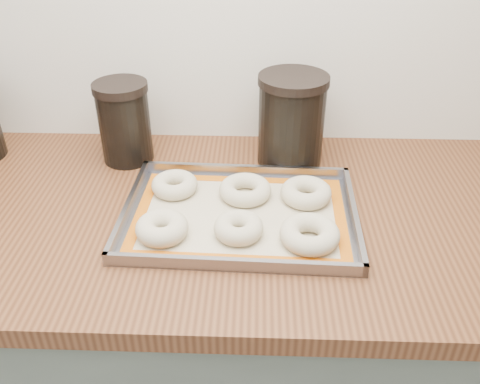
{
  "coord_description": "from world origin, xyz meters",
  "views": [
    {
      "loc": [
        0.25,
        0.82,
        1.5
      ],
      "look_at": [
        0.22,
        1.64,
        0.96
      ],
      "focal_mm": 38.0,
      "sensor_mm": 36.0,
      "label": 1
    }
  ],
  "objects_px": {
    "baking_tray": "(240,214)",
    "bagel_front_right": "(310,234)",
    "bagel_front_left": "(162,228)",
    "bagel_back_left": "(175,185)",
    "bagel_back_mid": "(245,190)",
    "canister_mid": "(124,122)",
    "bagel_back_right": "(306,193)",
    "canister_right": "(291,120)",
    "bagel_front_mid": "(239,228)"
  },
  "relations": [
    {
      "from": "baking_tray",
      "to": "canister_right",
      "type": "relative_size",
      "value": 2.23
    },
    {
      "from": "bagel_front_left",
      "to": "canister_mid",
      "type": "bearing_deg",
      "value": 113.27
    },
    {
      "from": "bagel_back_mid",
      "to": "canister_right",
      "type": "distance_m",
      "value": 0.21
    },
    {
      "from": "bagel_front_right",
      "to": "canister_right",
      "type": "distance_m",
      "value": 0.33
    },
    {
      "from": "bagel_back_right",
      "to": "canister_right",
      "type": "relative_size",
      "value": 0.5
    },
    {
      "from": "bagel_front_mid",
      "to": "bagel_back_left",
      "type": "bearing_deg",
      "value": 133.77
    },
    {
      "from": "bagel_front_left",
      "to": "bagel_back_right",
      "type": "xyz_separation_m",
      "value": [
        0.28,
        0.13,
        -0.0
      ]
    },
    {
      "from": "baking_tray",
      "to": "canister_right",
      "type": "bearing_deg",
      "value": 64.96
    },
    {
      "from": "bagel_front_left",
      "to": "bagel_front_right",
      "type": "distance_m",
      "value": 0.27
    },
    {
      "from": "bagel_front_left",
      "to": "bagel_front_right",
      "type": "xyz_separation_m",
      "value": [
        0.27,
        -0.01,
        -0.0
      ]
    },
    {
      "from": "baking_tray",
      "to": "bagel_front_right",
      "type": "distance_m",
      "value": 0.16
    },
    {
      "from": "baking_tray",
      "to": "bagel_back_left",
      "type": "relative_size",
      "value": 4.8
    },
    {
      "from": "canister_right",
      "to": "canister_mid",
      "type": "bearing_deg",
      "value": -179.81
    },
    {
      "from": "canister_mid",
      "to": "canister_right",
      "type": "relative_size",
      "value": 0.9
    },
    {
      "from": "baking_tray",
      "to": "bagel_front_left",
      "type": "xyz_separation_m",
      "value": [
        -0.14,
        -0.07,
        0.02
      ]
    },
    {
      "from": "canister_right",
      "to": "bagel_back_mid",
      "type": "bearing_deg",
      "value": -121.29
    },
    {
      "from": "bagel_front_mid",
      "to": "bagel_front_left",
      "type": "bearing_deg",
      "value": -177.05
    },
    {
      "from": "baking_tray",
      "to": "bagel_back_mid",
      "type": "relative_size",
      "value": 4.31
    },
    {
      "from": "bagel_back_left",
      "to": "canister_right",
      "type": "bearing_deg",
      "value": 30.89
    },
    {
      "from": "bagel_back_left",
      "to": "bagel_back_mid",
      "type": "distance_m",
      "value": 0.15
    },
    {
      "from": "bagel_front_left",
      "to": "canister_mid",
      "type": "height_order",
      "value": "canister_mid"
    },
    {
      "from": "bagel_front_right",
      "to": "bagel_back_left",
      "type": "distance_m",
      "value": 0.32
    },
    {
      "from": "bagel_back_mid",
      "to": "bagel_front_right",
      "type": "bearing_deg",
      "value": -50.45
    },
    {
      "from": "bagel_front_left",
      "to": "bagel_front_mid",
      "type": "height_order",
      "value": "bagel_front_left"
    },
    {
      "from": "bagel_back_mid",
      "to": "canister_right",
      "type": "bearing_deg",
      "value": 58.71
    },
    {
      "from": "bagel_back_left",
      "to": "bagel_back_right",
      "type": "height_order",
      "value": "bagel_back_right"
    },
    {
      "from": "baking_tray",
      "to": "bagel_front_right",
      "type": "xyz_separation_m",
      "value": [
        0.13,
        -0.08,
        0.02
      ]
    },
    {
      "from": "bagel_front_left",
      "to": "bagel_back_mid",
      "type": "bearing_deg",
      "value": 42.8
    },
    {
      "from": "bagel_front_mid",
      "to": "canister_right",
      "type": "distance_m",
      "value": 0.33
    },
    {
      "from": "bagel_front_right",
      "to": "canister_right",
      "type": "relative_size",
      "value": 0.53
    },
    {
      "from": "baking_tray",
      "to": "bagel_back_mid",
      "type": "height_order",
      "value": "bagel_back_mid"
    },
    {
      "from": "bagel_back_left",
      "to": "canister_mid",
      "type": "relative_size",
      "value": 0.52
    },
    {
      "from": "bagel_back_right",
      "to": "canister_mid",
      "type": "bearing_deg",
      "value": 157.29
    },
    {
      "from": "baking_tray",
      "to": "bagel_back_right",
      "type": "bearing_deg",
      "value": 23.98
    },
    {
      "from": "bagel_front_left",
      "to": "bagel_front_right",
      "type": "bearing_deg",
      "value": -1.69
    },
    {
      "from": "bagel_back_mid",
      "to": "canister_mid",
      "type": "distance_m",
      "value": 0.34
    },
    {
      "from": "bagel_back_right",
      "to": "canister_right",
      "type": "distance_m",
      "value": 0.19
    },
    {
      "from": "bagel_front_mid",
      "to": "canister_right",
      "type": "height_order",
      "value": "canister_right"
    },
    {
      "from": "bagel_back_mid",
      "to": "canister_mid",
      "type": "relative_size",
      "value": 0.58
    },
    {
      "from": "bagel_back_left",
      "to": "bagel_back_mid",
      "type": "height_order",
      "value": "same"
    },
    {
      "from": "bagel_front_mid",
      "to": "bagel_back_right",
      "type": "bearing_deg",
      "value": 42.88
    },
    {
      "from": "bagel_back_right",
      "to": "canister_right",
      "type": "bearing_deg",
      "value": 98.66
    },
    {
      "from": "bagel_back_mid",
      "to": "bagel_front_left",
      "type": "bearing_deg",
      "value": -137.2
    },
    {
      "from": "bagel_front_left",
      "to": "bagel_front_mid",
      "type": "distance_m",
      "value": 0.14
    },
    {
      "from": "baking_tray",
      "to": "canister_right",
      "type": "xyz_separation_m",
      "value": [
        0.11,
        0.23,
        0.1
      ]
    },
    {
      "from": "baking_tray",
      "to": "bagel_front_left",
      "type": "bearing_deg",
      "value": -153.02
    },
    {
      "from": "bagel_front_left",
      "to": "canister_mid",
      "type": "relative_size",
      "value": 0.52
    },
    {
      "from": "bagel_front_right",
      "to": "bagel_back_mid",
      "type": "xyz_separation_m",
      "value": [
        -0.12,
        0.15,
        -0.0
      ]
    },
    {
      "from": "bagel_front_left",
      "to": "bagel_back_left",
      "type": "xyz_separation_m",
      "value": [
        0.0,
        0.16,
        -0.0
      ]
    },
    {
      "from": "bagel_back_left",
      "to": "canister_right",
      "type": "xyz_separation_m",
      "value": [
        0.25,
        0.15,
        0.08
      ]
    }
  ]
}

